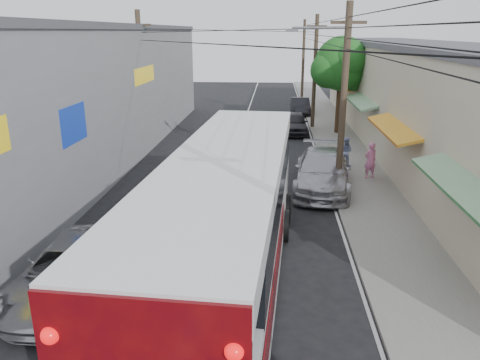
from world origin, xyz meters
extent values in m
cube|color=slate|center=(6.50, 20.00, 0.06)|extent=(3.00, 80.00, 0.12)
cube|color=#C2B59A|center=(11.00, 22.00, 3.00)|extent=(6.00, 40.00, 6.00)
cube|color=#4C4C51|center=(11.00, 22.00, 6.10)|extent=(6.20, 40.00, 0.30)
cube|color=#176A24|center=(7.70, 6.00, 2.90)|extent=(1.39, 6.00, 0.46)
cube|color=#C94D17|center=(7.70, 14.00, 2.90)|extent=(1.39, 6.00, 0.46)
cube|color=#176A24|center=(7.70, 22.00, 2.90)|extent=(1.39, 6.00, 0.46)
cube|color=#C94D17|center=(7.70, 30.00, 2.90)|extent=(1.39, 6.00, 0.46)
cube|color=#176A24|center=(7.70, 38.00, 2.90)|extent=(1.39, 6.00, 0.46)
cube|color=gray|center=(-8.50, 18.00, 3.50)|extent=(7.00, 36.00, 7.00)
cube|color=#4C4C51|center=(-8.50, 18.00, 7.10)|extent=(7.20, 36.00, 0.30)
cube|color=#1433A5|center=(-5.05, 10.00, 3.60)|extent=(0.12, 2.20, 1.40)
cube|color=yellow|center=(-5.05, 20.00, 4.50)|extent=(0.12, 4.00, 0.90)
cylinder|color=#473828|center=(5.20, 13.00, 4.00)|extent=(0.28, 0.28, 8.00)
cube|color=#473828|center=(5.20, 13.00, 7.20)|extent=(1.40, 0.12, 0.12)
cylinder|color=#473828|center=(5.20, 28.00, 4.00)|extent=(0.28, 0.28, 8.00)
cube|color=#473828|center=(5.20, 28.00, 7.20)|extent=(1.40, 0.12, 0.12)
cylinder|color=#473828|center=(5.20, 43.00, 4.00)|extent=(0.28, 0.28, 8.00)
cube|color=#473828|center=(5.20, 43.00, 7.20)|extent=(1.40, 0.12, 0.12)
cylinder|color=#473828|center=(-5.20, 20.00, 4.00)|extent=(0.28, 0.28, 8.00)
cube|color=#473828|center=(-5.20, 20.00, 7.20)|extent=(1.40, 0.12, 0.12)
cylinder|color=#59595E|center=(4.10, 13.00, 7.00)|extent=(2.20, 0.10, 0.10)
cube|color=#59595E|center=(3.00, 13.00, 6.90)|extent=(0.50, 0.18, 0.12)
cylinder|color=#3F2B19|center=(6.80, 26.00, 2.00)|extent=(0.44, 0.44, 4.00)
sphere|color=#144412|center=(6.80, 26.00, 4.80)|extent=(3.60, 3.60, 3.60)
sphere|color=#144412|center=(7.80, 26.60, 4.20)|extent=(2.60, 2.60, 2.60)
sphere|color=#144412|center=(5.90, 25.60, 4.40)|extent=(2.40, 2.40, 2.40)
sphere|color=#144412|center=(7.20, 25.00, 5.20)|extent=(2.20, 2.20, 2.20)
sphere|color=#144412|center=(6.50, 26.90, 5.00)|extent=(2.00, 2.00, 2.00)
cube|color=silver|center=(1.20, 4.95, 1.28)|extent=(3.59, 13.52, 2.12)
cube|color=black|center=(1.23, 5.50, 2.84)|extent=(3.48, 11.30, 1.12)
cube|color=silver|center=(1.20, 4.95, 3.62)|extent=(3.59, 13.52, 0.56)
sphere|color=red|center=(-0.37, -1.72, 3.23)|extent=(0.25, 0.25, 0.25)
sphere|color=red|center=(1.96, -1.86, 3.23)|extent=(0.25, 0.25, 0.25)
cylinder|color=black|center=(0.01, 8.37, 0.56)|extent=(0.40, 1.13, 1.12)
cylinder|color=black|center=(2.79, 8.20, 0.56)|extent=(0.40, 1.13, 1.12)
cylinder|color=black|center=(0.11, 10.04, 0.56)|extent=(0.40, 1.13, 1.12)
cylinder|color=black|center=(2.89, 9.87, 0.56)|extent=(0.40, 1.13, 1.12)
imported|color=#A8A9AF|center=(-2.97, 4.38, 0.72)|extent=(2.42, 5.21, 1.44)
imported|color=#A9A7B0|center=(4.60, 13.88, 0.86)|extent=(3.01, 6.14, 1.72)
imported|color=#252429|center=(3.80, 26.00, 0.74)|extent=(1.87, 4.41, 1.49)
imported|color=black|center=(4.60, 33.98, 0.70)|extent=(1.59, 4.27, 1.39)
imported|color=pink|center=(6.99, 15.39, 0.99)|extent=(0.74, 0.61, 1.74)
imported|color=#8495C1|center=(6.13, 17.50, 0.88)|extent=(0.91, 0.84, 1.51)
camera|label=1|loc=(2.38, -6.53, 6.88)|focal=35.00mm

